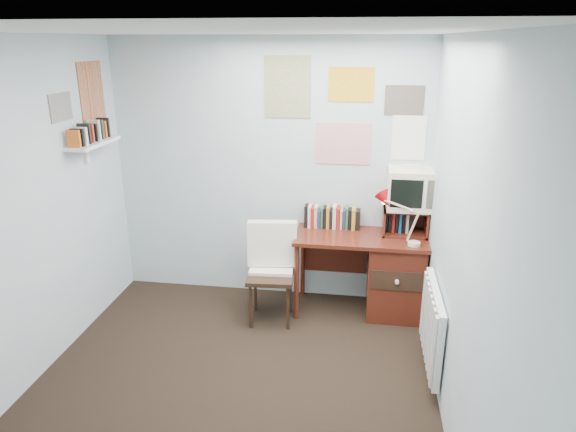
# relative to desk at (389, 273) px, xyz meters

# --- Properties ---
(ground) EXTENTS (3.50, 3.50, 0.00)m
(ground) POSITION_rel_desk_xyz_m (-1.17, -1.48, -0.41)
(ground) COLOR black
(ground) RESTS_ON ground
(back_wall) EXTENTS (3.00, 0.02, 2.50)m
(back_wall) POSITION_rel_desk_xyz_m (-1.17, 0.27, 0.84)
(back_wall) COLOR silver
(back_wall) RESTS_ON ground
(left_wall) EXTENTS (0.02, 3.50, 2.50)m
(left_wall) POSITION_rel_desk_xyz_m (-2.67, -1.48, 0.84)
(left_wall) COLOR silver
(left_wall) RESTS_ON ground
(right_wall) EXTENTS (0.02, 3.50, 2.50)m
(right_wall) POSITION_rel_desk_xyz_m (0.33, -1.48, 0.84)
(right_wall) COLOR silver
(right_wall) RESTS_ON ground
(ceiling) EXTENTS (3.00, 3.50, 0.02)m
(ceiling) POSITION_rel_desk_xyz_m (-1.17, -1.48, 2.09)
(ceiling) COLOR white
(ceiling) RESTS_ON back_wall
(desk) EXTENTS (1.20, 0.55, 0.76)m
(desk) POSITION_rel_desk_xyz_m (0.00, 0.00, 0.00)
(desk) COLOR #561F13
(desk) RESTS_ON ground
(desk_chair) EXTENTS (0.48, 0.46, 0.88)m
(desk_chair) POSITION_rel_desk_xyz_m (-1.06, -0.30, 0.03)
(desk_chair) COLOR black
(desk_chair) RESTS_ON ground
(desk_lamp) EXTENTS (0.32, 0.29, 0.40)m
(desk_lamp) POSITION_rel_desk_xyz_m (0.19, -0.17, 0.55)
(desk_lamp) COLOR #B00B11
(desk_lamp) RESTS_ON desk
(tv_riser) EXTENTS (0.40, 0.30, 0.25)m
(tv_riser) POSITION_rel_desk_xyz_m (0.12, 0.11, 0.48)
(tv_riser) COLOR #561F13
(tv_riser) RESTS_ON desk
(crt_tv) EXTENTS (0.42, 0.38, 0.39)m
(crt_tv) POSITION_rel_desk_xyz_m (0.15, 0.13, 0.80)
(crt_tv) COLOR beige
(crt_tv) RESTS_ON tv_riser
(book_row) EXTENTS (0.60, 0.14, 0.22)m
(book_row) POSITION_rel_desk_xyz_m (-0.51, 0.18, 0.46)
(book_row) COLOR #561F13
(book_row) RESTS_ON desk
(radiator) EXTENTS (0.09, 0.80, 0.60)m
(radiator) POSITION_rel_desk_xyz_m (0.29, -0.93, 0.01)
(radiator) COLOR white
(radiator) RESTS_ON right_wall
(wall_shelf) EXTENTS (0.20, 0.62, 0.24)m
(wall_shelf) POSITION_rel_desk_xyz_m (-2.57, -0.38, 1.21)
(wall_shelf) COLOR white
(wall_shelf) RESTS_ON left_wall
(posters_back) EXTENTS (1.20, 0.01, 0.90)m
(posters_back) POSITION_rel_desk_xyz_m (-0.47, 0.26, 1.44)
(posters_back) COLOR white
(posters_back) RESTS_ON back_wall
(posters_left) EXTENTS (0.01, 0.70, 0.60)m
(posters_left) POSITION_rel_desk_xyz_m (-2.67, -0.38, 1.59)
(posters_left) COLOR white
(posters_left) RESTS_ON left_wall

